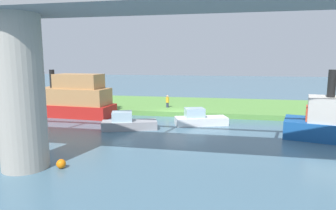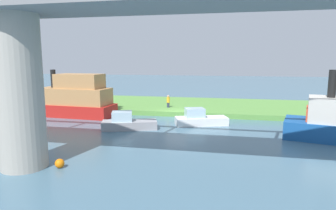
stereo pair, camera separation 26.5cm
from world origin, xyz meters
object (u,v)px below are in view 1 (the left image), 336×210
object	(u,v)px
riverboat_paddlewheel	(72,99)
person_on_bank	(167,101)
mooring_post	(107,102)
pontoon_yellow	(128,123)
motorboat_red	(200,119)
bridge_pylon	(21,94)
marker_buoy	(61,164)

from	to	relation	value
riverboat_paddlewheel	person_on_bank	bearing A→B (deg)	-154.98
mooring_post	riverboat_paddlewheel	distance (m)	4.10
pontoon_yellow	motorboat_red	bearing A→B (deg)	-154.12
riverboat_paddlewheel	pontoon_yellow	xyz separation A→B (m)	(-7.58, 4.49, -1.23)
mooring_post	pontoon_yellow	distance (m)	9.18
pontoon_yellow	motorboat_red	distance (m)	6.42
bridge_pylon	mooring_post	xyz separation A→B (m)	(2.56, -17.14, -3.00)
person_on_bank	motorboat_red	bearing A→B (deg)	124.53
marker_buoy	person_on_bank	bearing A→B (deg)	-97.07
bridge_pylon	person_on_bank	size ratio (longest dim) A/B	5.82
bridge_pylon	pontoon_yellow	size ratio (longest dim) A/B	1.67
bridge_pylon	pontoon_yellow	distance (m)	10.43
bridge_pylon	riverboat_paddlewheel	xyz separation A→B (m)	(5.08, -13.99, -2.27)
person_on_bank	pontoon_yellow	size ratio (longest dim) A/B	0.29
mooring_post	riverboat_paddlewheel	xyz separation A→B (m)	(2.53, 3.15, 0.73)
person_on_bank	motorboat_red	size ratio (longest dim) A/B	0.28
bridge_pylon	motorboat_red	size ratio (longest dim) A/B	1.65
riverboat_paddlewheel	marker_buoy	size ratio (longest dim) A/B	19.07
motorboat_red	marker_buoy	world-z (taller)	motorboat_red
riverboat_paddlewheel	pontoon_yellow	world-z (taller)	riverboat_paddlewheel
pontoon_yellow	motorboat_red	size ratio (longest dim) A/B	0.99
person_on_bank	riverboat_paddlewheel	xyz separation A→B (m)	(9.23, 4.31, 0.57)
person_on_bank	pontoon_yellow	world-z (taller)	person_on_bank
bridge_pylon	riverboat_paddlewheel	bearing A→B (deg)	-70.03
mooring_post	marker_buoy	xyz separation A→B (m)	(-4.47, 16.86, -0.79)
riverboat_paddlewheel	mooring_post	bearing A→B (deg)	-128.76
marker_buoy	bridge_pylon	bearing A→B (deg)	8.31
bridge_pylon	riverboat_paddlewheel	size ratio (longest dim) A/B	0.85
mooring_post	riverboat_paddlewheel	world-z (taller)	riverboat_paddlewheel
mooring_post	riverboat_paddlewheel	bearing A→B (deg)	51.24
riverboat_paddlewheel	motorboat_red	xyz separation A→B (m)	(-13.36, 1.69, -1.22)
riverboat_paddlewheel	marker_buoy	world-z (taller)	riverboat_paddlewheel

